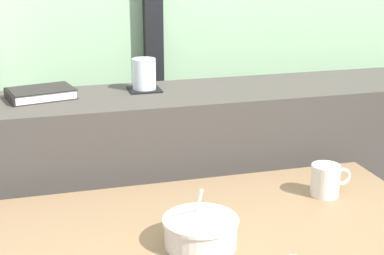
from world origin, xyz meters
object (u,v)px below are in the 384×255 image
at_px(closed_book, 40,93).
at_px(soup_bowl, 201,231).
at_px(juice_glass, 144,75).
at_px(ceramic_mug, 326,180).
at_px(coaster_square, 144,89).

bearing_deg(closed_book, soup_bowl, -64.85).
height_order(juice_glass, soup_bowl, juice_glass).
bearing_deg(closed_book, juice_glass, 2.79).
distance_m(closed_book, ceramic_mug, 0.88).
bearing_deg(soup_bowl, closed_book, 115.15).
bearing_deg(coaster_square, juice_glass, -88.21).
bearing_deg(closed_book, ceramic_mug, -34.69).
relative_size(juice_glass, soup_bowl, 0.58).
relative_size(coaster_square, closed_book, 0.46).
distance_m(juice_glass, ceramic_mug, 0.67).
height_order(closed_book, soup_bowl, closed_book).
xyz_separation_m(soup_bowl, ceramic_mug, (0.40, 0.17, 0.01)).
relative_size(soup_bowl, ceramic_mug, 1.50).
relative_size(coaster_square, ceramic_mug, 0.88).
xyz_separation_m(closed_book, soup_bowl, (0.31, -0.66, -0.17)).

